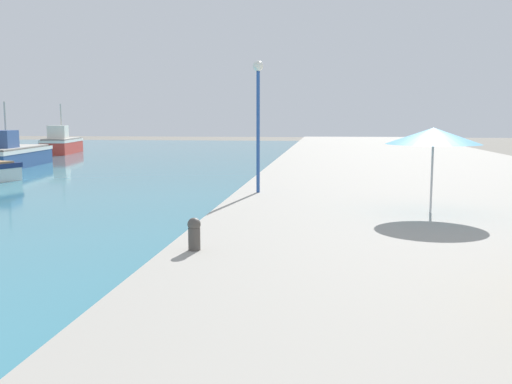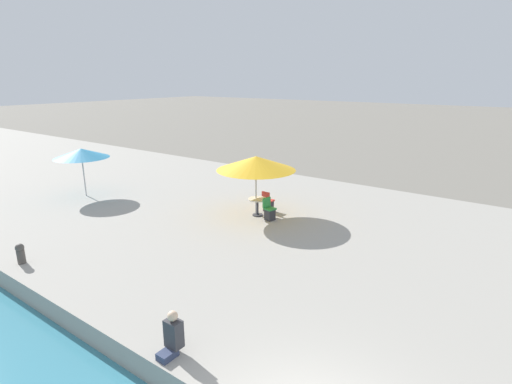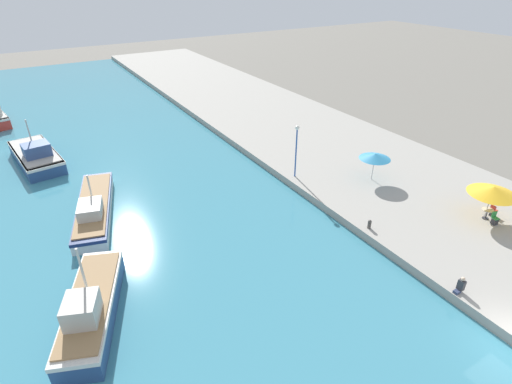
% 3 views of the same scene
% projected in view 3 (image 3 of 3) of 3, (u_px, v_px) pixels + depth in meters
% --- Properties ---
extents(quay_promenade, '(16.00, 90.00, 0.66)m').
position_uv_depth(quay_promenade, '(261.00, 111.00, 50.59)').
color(quay_promenade, '#A39E93').
rests_on(quay_promenade, ground_plane).
extents(fishing_boat_near, '(4.98, 8.30, 4.60)m').
position_uv_depth(fishing_boat_near, '(91.00, 307.00, 20.65)').
color(fishing_boat_near, navy).
rests_on(fishing_boat_near, water_basin).
extents(fishing_boat_mid, '(4.85, 10.39, 3.26)m').
position_uv_depth(fishing_boat_mid, '(94.00, 207.00, 29.71)').
color(fishing_boat_mid, silver).
rests_on(fishing_boat_mid, water_basin).
extents(fishing_boat_far, '(4.30, 8.86, 4.32)m').
position_uv_depth(fishing_boat_far, '(36.00, 155.00, 37.39)').
color(fishing_boat_far, navy).
rests_on(fishing_boat_far, water_basin).
extents(cafe_umbrella_pink, '(3.28, 3.28, 2.52)m').
position_uv_depth(cafe_umbrella_pink, '(493.00, 190.00, 27.46)').
color(cafe_umbrella_pink, '#B7B7B7').
rests_on(cafe_umbrella_pink, quay_promenade).
extents(cafe_umbrella_white, '(2.57, 2.57, 2.35)m').
position_uv_depth(cafe_umbrella_white, '(375.00, 156.00, 32.70)').
color(cafe_umbrella_white, '#B7B7B7').
rests_on(cafe_umbrella_white, quay_promenade).
extents(cafe_table, '(0.80, 0.80, 0.74)m').
position_uv_depth(cafe_table, '(487.00, 212.00, 28.20)').
color(cafe_table, '#333338').
rests_on(cafe_table, quay_promenade).
extents(cafe_chair_left, '(0.48, 0.51, 0.91)m').
position_uv_depth(cafe_chair_left, '(495.00, 220.00, 27.70)').
color(cafe_chair_left, '#2D2D33').
rests_on(cafe_chair_left, quay_promenade).
extents(cafe_chair_right, '(0.45, 0.43, 0.91)m').
position_uv_depth(cafe_chair_right, '(493.00, 212.00, 28.59)').
color(cafe_chair_right, '#2D2D33').
rests_on(cafe_chair_right, quay_promenade).
extents(person_at_quay, '(0.54, 0.36, 1.00)m').
position_uv_depth(person_at_quay, '(461.00, 286.00, 21.84)').
color(person_at_quay, '#333D5B').
rests_on(person_at_quay, quay_promenade).
extents(mooring_bollard, '(0.26, 0.26, 0.65)m').
position_uv_depth(mooring_bollard, '(369.00, 224.00, 27.24)').
color(mooring_bollard, '#4C4742').
rests_on(mooring_bollard, quay_promenade).
extents(lamppost, '(0.36, 0.36, 4.56)m').
position_uv_depth(lamppost, '(297.00, 143.00, 32.69)').
color(lamppost, '#28519E').
rests_on(lamppost, quay_promenade).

